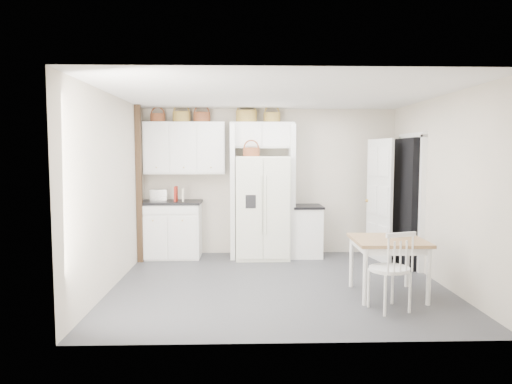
{
  "coord_description": "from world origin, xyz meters",
  "views": [
    {
      "loc": [
        -0.49,
        -6.2,
        1.81
      ],
      "look_at": [
        -0.3,
        0.4,
        1.25
      ],
      "focal_mm": 32.0,
      "sensor_mm": 36.0,
      "label": 1
    }
  ],
  "objects": [
    {
      "name": "counter_right",
      "position": [
        0.64,
        1.7,
        0.88
      ],
      "size": [
        0.53,
        0.63,
        0.04
      ],
      "primitive_type": "cube",
      "color": "black",
      "rests_on": "base_cab_right"
    },
    {
      "name": "wall_left",
      "position": [
        -2.25,
        0.0,
        1.3
      ],
      "size": [
        0.0,
        4.0,
        4.0
      ],
      "primitive_type": "plane",
      "rotation": [
        1.57,
        0.0,
        1.57
      ],
      "color": "beige",
      "rests_on": "floor"
    },
    {
      "name": "wall_right",
      "position": [
        2.25,
        0.0,
        1.3
      ],
      "size": [
        0.0,
        4.0,
        4.0
      ],
      "primitive_type": "plane",
      "rotation": [
        1.57,
        0.0,
        -1.57
      ],
      "color": "beige",
      "rests_on": "floor"
    },
    {
      "name": "wall_back",
      "position": [
        0.0,
        2.0,
        1.3
      ],
      "size": [
        4.5,
        0.0,
        4.5
      ],
      "primitive_type": "plane",
      "rotation": [
        1.57,
        0.0,
        0.0
      ],
      "color": "beige",
      "rests_on": "floor"
    },
    {
      "name": "cookbook_red",
      "position": [
        -1.64,
        1.62,
        1.12
      ],
      "size": [
        0.04,
        0.17,
        0.26
      ],
      "primitive_type": "cube",
      "rotation": [
        0.0,
        0.0,
        -0.04
      ],
      "color": "maroon",
      "rests_on": "counter_left"
    },
    {
      "name": "fridge_panel_right",
      "position": [
        0.36,
        1.7,
        1.15
      ],
      "size": [
        0.08,
        0.6,
        2.3
      ],
      "primitive_type": "cube",
      "color": "white",
      "rests_on": "floor"
    },
    {
      "name": "fridge_panel_left",
      "position": [
        -0.66,
        1.7,
        1.15
      ],
      "size": [
        0.08,
        0.6,
        2.3
      ],
      "primitive_type": "cube",
      "color": "white",
      "rests_on": "floor"
    },
    {
      "name": "cookbook_cream",
      "position": [
        -1.52,
        1.62,
        1.1
      ],
      "size": [
        0.05,
        0.15,
        0.22
      ],
      "primitive_type": "cube",
      "rotation": [
        0.0,
        0.0,
        0.11
      ],
      "color": "beige",
      "rests_on": "counter_left"
    },
    {
      "name": "basket_upper_a",
      "position": [
        -1.96,
        1.83,
        2.42
      ],
      "size": [
        0.26,
        0.26,
        0.15
      ],
      "primitive_type": "cylinder",
      "color": "brown",
      "rests_on": "upper_cabinet"
    },
    {
      "name": "basket_upper_b",
      "position": [
        -1.55,
        1.83,
        2.44
      ],
      "size": [
        0.31,
        0.31,
        0.18
      ],
      "primitive_type": "cylinder",
      "color": "olive",
      "rests_on": "upper_cabinet"
    },
    {
      "name": "toaster",
      "position": [
        -1.94,
        1.69,
        1.09
      ],
      "size": [
        0.29,
        0.17,
        0.2
      ],
      "primitive_type": "cube",
      "rotation": [
        0.0,
        0.0,
        -0.03
      ],
      "color": "silver",
      "rests_on": "counter_left"
    },
    {
      "name": "windsor_chair",
      "position": [
        1.2,
        -1.11,
        0.48
      ],
      "size": [
        0.58,
        0.55,
        0.97
      ],
      "primitive_type": "cube",
      "rotation": [
        0.0,
        0.0,
        0.31
      ],
      "color": "white",
      "rests_on": "floor"
    },
    {
      "name": "door_slab",
      "position": [
        1.8,
        1.33,
        1.02
      ],
      "size": [
        0.21,
        0.79,
        2.05
      ],
      "primitive_type": "cube",
      "rotation": [
        0.0,
        0.0,
        -1.36
      ],
      "color": "white",
      "rests_on": "floor"
    },
    {
      "name": "basket_fridge_a",
      "position": [
        -0.34,
        1.51,
        1.83
      ],
      "size": [
        0.28,
        0.28,
        0.15
      ],
      "primitive_type": "cylinder",
      "color": "brown",
      "rests_on": "refrigerator"
    },
    {
      "name": "base_cab_left",
      "position": [
        -1.74,
        1.7,
        0.47
      ],
      "size": [
        1.02,
        0.64,
        0.94
      ],
      "primitive_type": "cube",
      "color": "white",
      "rests_on": "floor"
    },
    {
      "name": "ceiling",
      "position": [
        0.0,
        0.0,
        2.6
      ],
      "size": [
        4.5,
        4.5,
        0.0
      ],
      "primitive_type": "plane",
      "color": "white",
      "rests_on": "wall_back"
    },
    {
      "name": "basket_bridge_a",
      "position": [
        -0.42,
        1.83,
        2.45
      ],
      "size": [
        0.36,
        0.36,
        0.2
      ],
      "primitive_type": "cylinder",
      "color": "olive",
      "rests_on": "bridge_cabinet"
    },
    {
      "name": "dining_table",
      "position": [
        1.35,
        -0.56,
        0.37
      ],
      "size": [
        0.9,
        0.9,
        0.73
      ],
      "primitive_type": "cube",
      "rotation": [
        0.0,
        0.0,
        -0.02
      ],
      "color": "brown",
      "rests_on": "floor"
    },
    {
      "name": "bridge_cabinet",
      "position": [
        -0.15,
        1.83,
        2.12
      ],
      "size": [
        1.12,
        0.34,
        0.45
      ],
      "primitive_type": "cube",
      "color": "white",
      "rests_on": "wall_back"
    },
    {
      "name": "upper_cabinet",
      "position": [
        -1.5,
        1.83,
        1.9
      ],
      "size": [
        1.4,
        0.34,
        0.9
      ],
      "primitive_type": "cube",
      "color": "white",
      "rests_on": "wall_back"
    },
    {
      "name": "basket_bridge_b",
      "position": [
        0.03,
        1.83,
        2.43
      ],
      "size": [
        0.29,
        0.29,
        0.17
      ],
      "primitive_type": "cylinder",
      "color": "olive",
      "rests_on": "bridge_cabinet"
    },
    {
      "name": "base_cab_right",
      "position": [
        0.64,
        1.7,
        0.43
      ],
      "size": [
        0.49,
        0.59,
        0.86
      ],
      "primitive_type": "cube",
      "color": "white",
      "rests_on": "floor"
    },
    {
      "name": "trim_post",
      "position": [
        -2.2,
        1.35,
        1.3
      ],
      "size": [
        0.09,
        0.09,
        2.6
      ],
      "primitive_type": "cube",
      "color": "#382517",
      "rests_on": "floor"
    },
    {
      "name": "floor",
      "position": [
        0.0,
        0.0,
        0.0
      ],
      "size": [
        4.5,
        4.5,
        0.0
      ],
      "primitive_type": "plane",
      "color": "#404044",
      "rests_on": "ground"
    },
    {
      "name": "basket_upper_c",
      "position": [
        -1.2,
        1.83,
        2.43
      ],
      "size": [
        0.29,
        0.29,
        0.17
      ],
      "primitive_type": "cylinder",
      "color": "brown",
      "rests_on": "upper_cabinet"
    },
    {
      "name": "refrigerator",
      "position": [
        -0.15,
        1.61,
        0.88
      ],
      "size": [
        0.91,
        0.73,
        1.76
      ],
      "primitive_type": "cube",
      "color": "white",
      "rests_on": "floor"
    },
    {
      "name": "doorway_void",
      "position": [
        2.16,
        1.0,
        1.02
      ],
      "size": [
        0.18,
        0.85,
        2.05
      ],
      "primitive_type": "cube",
      "color": "black",
      "rests_on": "floor"
    },
    {
      "name": "counter_left",
      "position": [
        -1.74,
        1.7,
        0.97
      ],
      "size": [
        1.06,
        0.69,
        0.04
      ],
      "primitive_type": "cube",
      "color": "black",
      "rests_on": "base_cab_left"
    }
  ]
}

